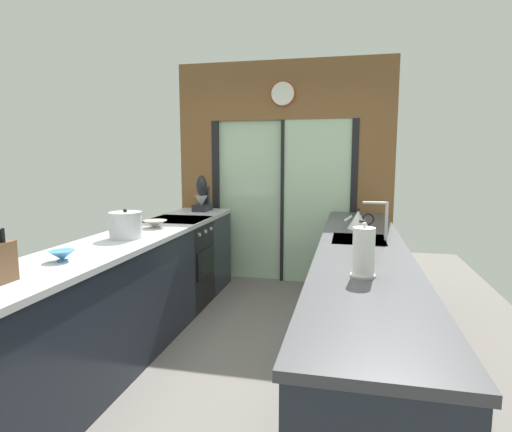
{
  "coord_description": "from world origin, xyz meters",
  "views": [
    {
      "loc": [
        0.81,
        -2.75,
        1.55
      ],
      "look_at": [
        -0.02,
        0.98,
        1.01
      ],
      "focal_mm": 29.52,
      "sensor_mm": 36.0,
      "label": 1
    }
  ],
  "objects_px": {
    "kettle": "(358,220)",
    "paper_towel_roll": "(364,252)",
    "stock_pot": "(126,225)",
    "soap_bottle": "(362,243)",
    "mixing_bowl_mid": "(62,255)",
    "stand_mixer": "(202,197)",
    "knife_block": "(1,262)",
    "oven_range": "(179,263)",
    "mixing_bowl_far": "(155,224)"
  },
  "relations": [
    {
      "from": "stand_mixer",
      "to": "stock_pot",
      "type": "xyz_separation_m",
      "value": [
        -0.0,
        -1.76,
        -0.06
      ]
    },
    {
      "from": "oven_range",
      "to": "stock_pot",
      "type": "relative_size",
      "value": 3.6
    },
    {
      "from": "mixing_bowl_mid",
      "to": "kettle",
      "type": "xyz_separation_m",
      "value": [
        1.78,
        1.61,
        0.05
      ]
    },
    {
      "from": "mixing_bowl_mid",
      "to": "kettle",
      "type": "distance_m",
      "value": 2.4
    },
    {
      "from": "mixing_bowl_mid",
      "to": "stock_pot",
      "type": "xyz_separation_m",
      "value": [
        0.0,
        0.76,
        0.07
      ]
    },
    {
      "from": "mixing_bowl_mid",
      "to": "kettle",
      "type": "bearing_deg",
      "value": 42.14
    },
    {
      "from": "soap_bottle",
      "to": "stock_pot",
      "type": "bearing_deg",
      "value": 169.4
    },
    {
      "from": "mixing_bowl_mid",
      "to": "mixing_bowl_far",
      "type": "xyz_separation_m",
      "value": [
        0.0,
        1.26,
        0.0
      ]
    },
    {
      "from": "knife_block",
      "to": "soap_bottle",
      "type": "height_order",
      "value": "knife_block"
    },
    {
      "from": "mixing_bowl_far",
      "to": "knife_block",
      "type": "height_order",
      "value": "knife_block"
    },
    {
      "from": "stand_mixer",
      "to": "soap_bottle",
      "type": "relative_size",
      "value": 1.69
    },
    {
      "from": "stand_mixer",
      "to": "kettle",
      "type": "distance_m",
      "value": 2.0
    },
    {
      "from": "stand_mixer",
      "to": "knife_block",
      "type": "bearing_deg",
      "value": -90.0
    },
    {
      "from": "mixing_bowl_mid",
      "to": "stand_mixer",
      "type": "relative_size",
      "value": 0.37
    },
    {
      "from": "knife_block",
      "to": "soap_bottle",
      "type": "bearing_deg",
      "value": 26.27
    },
    {
      "from": "kettle",
      "to": "paper_towel_roll",
      "type": "height_order",
      "value": "paper_towel_roll"
    },
    {
      "from": "paper_towel_roll",
      "to": "mixing_bowl_mid",
      "type": "bearing_deg",
      "value": -178.27
    },
    {
      "from": "knife_block",
      "to": "mixing_bowl_far",
      "type": "bearing_deg",
      "value": 90.0
    },
    {
      "from": "knife_block",
      "to": "kettle",
      "type": "bearing_deg",
      "value": 49.26
    },
    {
      "from": "oven_range",
      "to": "stand_mixer",
      "type": "xyz_separation_m",
      "value": [
        0.02,
        0.69,
        0.63
      ]
    },
    {
      "from": "stand_mixer",
      "to": "soap_bottle",
      "type": "bearing_deg",
      "value": -49.57
    },
    {
      "from": "stock_pot",
      "to": "soap_bottle",
      "type": "bearing_deg",
      "value": -10.6
    },
    {
      "from": "kettle",
      "to": "paper_towel_roll",
      "type": "xyz_separation_m",
      "value": [
        -0.0,
        -1.56,
        0.05
      ]
    },
    {
      "from": "kettle",
      "to": "soap_bottle",
      "type": "distance_m",
      "value": 1.19
    },
    {
      "from": "mixing_bowl_mid",
      "to": "stand_mixer",
      "type": "xyz_separation_m",
      "value": [
        0.0,
        2.51,
        0.13
      ]
    },
    {
      "from": "mixing_bowl_mid",
      "to": "stand_mixer",
      "type": "bearing_deg",
      "value": 90.0
    },
    {
      "from": "mixing_bowl_far",
      "to": "soap_bottle",
      "type": "relative_size",
      "value": 0.87
    },
    {
      "from": "mixing_bowl_far",
      "to": "knife_block",
      "type": "xyz_separation_m",
      "value": [
        0.0,
        -1.72,
        0.07
      ]
    },
    {
      "from": "mixing_bowl_mid",
      "to": "kettle",
      "type": "relative_size",
      "value": 0.59
    },
    {
      "from": "mixing_bowl_mid",
      "to": "stand_mixer",
      "type": "height_order",
      "value": "stand_mixer"
    },
    {
      "from": "kettle",
      "to": "mixing_bowl_far",
      "type": "bearing_deg",
      "value": -168.8
    },
    {
      "from": "oven_range",
      "to": "soap_bottle",
      "type": "relative_size",
      "value": 3.7
    },
    {
      "from": "mixing_bowl_mid",
      "to": "paper_towel_roll",
      "type": "distance_m",
      "value": 1.78
    },
    {
      "from": "mixing_bowl_mid",
      "to": "stock_pot",
      "type": "distance_m",
      "value": 0.76
    },
    {
      "from": "oven_range",
      "to": "mixing_bowl_far",
      "type": "relative_size",
      "value": 4.23
    },
    {
      "from": "knife_block",
      "to": "kettle",
      "type": "xyz_separation_m",
      "value": [
        1.78,
        2.07,
        -0.03
      ]
    },
    {
      "from": "stand_mixer",
      "to": "stock_pot",
      "type": "bearing_deg",
      "value": -90.0
    },
    {
      "from": "oven_range",
      "to": "stock_pot",
      "type": "height_order",
      "value": "stock_pot"
    },
    {
      "from": "mixing_bowl_mid",
      "to": "knife_block",
      "type": "height_order",
      "value": "knife_block"
    },
    {
      "from": "oven_range",
      "to": "paper_towel_roll",
      "type": "bearing_deg",
      "value": -44.46
    },
    {
      "from": "knife_block",
      "to": "paper_towel_roll",
      "type": "height_order",
      "value": "paper_towel_roll"
    },
    {
      "from": "mixing_bowl_far",
      "to": "oven_range",
      "type": "bearing_deg",
      "value": 91.89
    },
    {
      "from": "mixing_bowl_far",
      "to": "paper_towel_roll",
      "type": "xyz_separation_m",
      "value": [
        1.78,
        -1.21,
        0.09
      ]
    },
    {
      "from": "soap_bottle",
      "to": "mixing_bowl_far",
      "type": "bearing_deg",
      "value": 154.81
    },
    {
      "from": "oven_range",
      "to": "stand_mixer",
      "type": "distance_m",
      "value": 0.93
    },
    {
      "from": "stand_mixer",
      "to": "stock_pot",
      "type": "relative_size",
      "value": 1.64
    },
    {
      "from": "mixing_bowl_far",
      "to": "knife_block",
      "type": "relative_size",
      "value": 0.76
    },
    {
      "from": "stock_pot",
      "to": "kettle",
      "type": "distance_m",
      "value": 1.98
    },
    {
      "from": "oven_range",
      "to": "stock_pot",
      "type": "bearing_deg",
      "value": -89.01
    },
    {
      "from": "knife_block",
      "to": "soap_bottle",
      "type": "relative_size",
      "value": 1.15
    }
  ]
}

